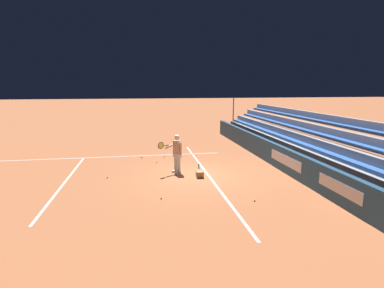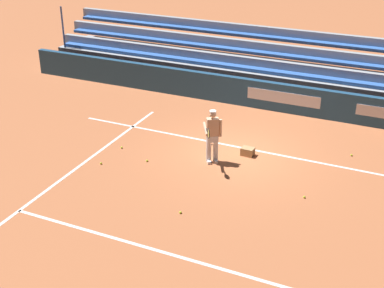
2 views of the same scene
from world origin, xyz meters
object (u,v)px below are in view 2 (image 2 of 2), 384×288
tennis_ball_stray_back (122,147)px  tennis_ball_midcourt (101,163)px  tennis_ball_near_player (351,155)px  water_bottle (209,141)px  tennis_player (212,136)px  tennis_ball_toward_net (180,212)px  tennis_ball_far_left (147,161)px  ball_box_cardboard (248,152)px  tennis_ball_on_baseline (304,197)px

tennis_ball_stray_back → tennis_ball_midcourt: (0.01, 1.21, 0.00)m
tennis_ball_near_player → water_bottle: size_ratio=0.30×
tennis_player → tennis_ball_toward_net: size_ratio=25.98×
tennis_ball_midcourt → tennis_ball_near_player: (-6.96, -3.77, 0.00)m
tennis_ball_far_left → tennis_ball_near_player: bearing=-152.2°
tennis_ball_midcourt → tennis_ball_toward_net: (-3.42, 1.46, 0.00)m
tennis_ball_midcourt → water_bottle: size_ratio=0.30×
tennis_player → tennis_ball_far_left: tennis_player is taller
ball_box_cardboard → tennis_ball_midcourt: ball_box_cardboard is taller
tennis_ball_near_player → tennis_ball_toward_net: bearing=55.9°
tennis_ball_on_baseline → water_bottle: water_bottle is taller
tennis_ball_far_left → tennis_ball_on_baseline: 4.99m
tennis_ball_near_player → tennis_ball_far_left: bearing=27.8°
tennis_ball_far_left → tennis_ball_toward_net: bearing=135.0°
tennis_player → tennis_ball_toward_net: 3.17m
tennis_ball_near_player → water_bottle: (4.45, 1.08, 0.08)m
tennis_ball_near_player → tennis_ball_toward_net: size_ratio=1.00×
tennis_ball_far_left → tennis_ball_toward_net: size_ratio=1.00×
tennis_player → tennis_ball_far_left: (1.85, 0.82, -0.86)m
tennis_ball_midcourt → tennis_ball_far_left: bearing=-148.5°
tennis_ball_stray_back → water_bottle: (-2.50, -1.47, 0.08)m
water_bottle → tennis_ball_near_player: bearing=-166.3°
tennis_player → tennis_ball_midcourt: 3.55m
tennis_player → tennis_ball_near_player: tennis_player is taller
tennis_ball_far_left → tennis_ball_toward_net: same height
tennis_ball_far_left → tennis_ball_toward_net: 3.12m
tennis_player → tennis_ball_far_left: 2.20m
tennis_ball_midcourt → tennis_ball_near_player: size_ratio=1.00×
tennis_ball_stray_back → tennis_ball_on_baseline: 6.22m
tennis_ball_on_baseline → tennis_player: bearing=-16.3°
tennis_ball_toward_net → tennis_ball_midcourt: bearing=-23.2°
ball_box_cardboard → tennis_ball_midcourt: (3.93, 2.46, -0.10)m
tennis_ball_toward_net → ball_box_cardboard: bearing=-97.4°
tennis_ball_stray_back → tennis_ball_near_player: (-6.95, -2.56, 0.00)m
tennis_ball_stray_back → tennis_ball_toward_net: 4.34m
ball_box_cardboard → water_bottle: ball_box_cardboard is taller
tennis_ball_on_baseline → water_bottle: 4.22m
tennis_ball_far_left → water_bottle: size_ratio=0.30×
tennis_player → tennis_ball_far_left: size_ratio=25.98×
tennis_ball_stray_back → tennis_player: bearing=-173.4°
tennis_ball_stray_back → tennis_ball_on_baseline: (-6.20, 0.57, 0.00)m
tennis_player → tennis_ball_midcourt: bearing=27.1°
tennis_player → water_bottle: bearing=-63.6°
tennis_ball_toward_net → water_bottle: size_ratio=0.30×
tennis_ball_far_left → tennis_ball_on_baseline: same height
tennis_ball_stray_back → tennis_ball_on_baseline: size_ratio=1.00×
ball_box_cardboard → tennis_ball_near_player: (-3.03, -1.31, -0.10)m
tennis_ball_midcourt → tennis_ball_near_player: same height
ball_box_cardboard → tennis_ball_midcourt: 4.63m
water_bottle → ball_box_cardboard: bearing=170.8°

